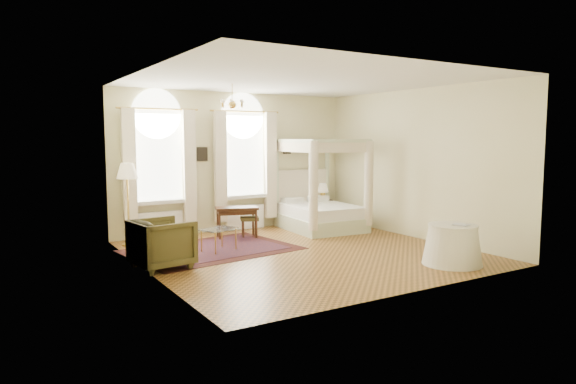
% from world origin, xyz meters
% --- Properties ---
extents(ground, '(6.00, 6.00, 0.00)m').
position_xyz_m(ground, '(0.00, 0.00, 0.00)').
color(ground, '#99642C').
rests_on(ground, ground).
extents(room_walls, '(6.00, 6.00, 6.00)m').
position_xyz_m(room_walls, '(0.00, 0.00, 1.98)').
color(room_walls, '#F7EFBC').
rests_on(room_walls, ground).
extents(window_left, '(1.62, 0.27, 3.29)m').
position_xyz_m(window_left, '(-1.90, 2.87, 1.49)').
color(window_left, white).
rests_on(window_left, room_walls).
extents(window_right, '(1.62, 0.27, 3.29)m').
position_xyz_m(window_right, '(0.20, 2.87, 1.49)').
color(window_right, white).
rests_on(window_right, room_walls).
extents(chandelier, '(0.51, 0.45, 0.50)m').
position_xyz_m(chandelier, '(-0.90, 1.20, 2.91)').
color(chandelier, gold).
rests_on(chandelier, room_walls).
extents(wall_pictures, '(2.54, 0.03, 0.39)m').
position_xyz_m(wall_pictures, '(0.09, 2.97, 1.89)').
color(wall_pictures, black).
rests_on(wall_pictures, room_walls).
extents(canopy_bed, '(1.80, 2.15, 2.19)m').
position_xyz_m(canopy_bed, '(1.77, 1.90, 0.50)').
color(canopy_bed, beige).
rests_on(canopy_bed, ground).
extents(nightstand, '(0.54, 0.52, 0.61)m').
position_xyz_m(nightstand, '(2.42, 2.70, 0.30)').
color(nightstand, '#361B0E').
rests_on(nightstand, ground).
extents(nightstand_lamp, '(0.29, 0.29, 0.43)m').
position_xyz_m(nightstand_lamp, '(2.42, 2.75, 0.89)').
color(nightstand_lamp, gold).
rests_on(nightstand_lamp, nightstand).
extents(writing_desk, '(1.02, 0.73, 0.69)m').
position_xyz_m(writing_desk, '(-0.43, 2.03, 0.59)').
color(writing_desk, '#361B0E').
rests_on(writing_desk, ground).
extents(laptop, '(0.36, 0.24, 0.03)m').
position_xyz_m(laptop, '(-0.64, 1.91, 0.71)').
color(laptop, black).
rests_on(laptop, writing_desk).
extents(stool, '(0.52, 0.52, 0.46)m').
position_xyz_m(stool, '(-0.14, 1.98, 0.38)').
color(stool, '#3F391B').
rests_on(stool, ground).
extents(armchair, '(1.05, 1.02, 0.85)m').
position_xyz_m(armchair, '(-2.70, 0.24, 0.43)').
color(armchair, '#423C1C').
rests_on(armchair, ground).
extents(coffee_table, '(0.79, 0.68, 0.45)m').
position_xyz_m(coffee_table, '(-1.34, 0.96, 0.41)').
color(coffee_table, white).
rests_on(coffee_table, ground).
extents(floor_lamp, '(0.44, 0.44, 1.71)m').
position_xyz_m(floor_lamp, '(-2.70, 2.46, 1.46)').
color(floor_lamp, gold).
rests_on(floor_lamp, ground).
extents(oriental_rug, '(3.43, 2.67, 0.01)m').
position_xyz_m(oriental_rug, '(-1.41, 1.14, 0.01)').
color(oriental_rug, '#3E150F').
rests_on(oriental_rug, ground).
extents(side_table, '(1.04, 1.04, 0.71)m').
position_xyz_m(side_table, '(1.75, -2.16, 0.35)').
color(side_table, beige).
rests_on(side_table, ground).
extents(book, '(0.26, 0.31, 0.03)m').
position_xyz_m(book, '(1.70, -2.32, 0.72)').
color(book, black).
rests_on(book, side_table).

